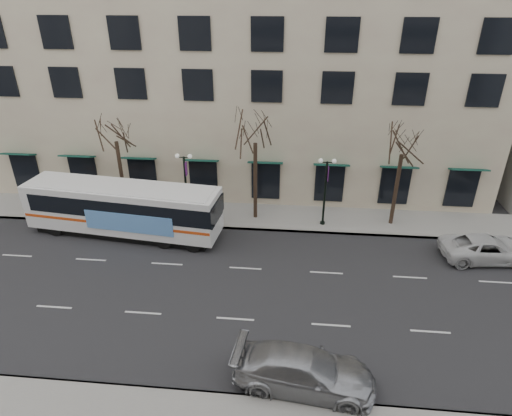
# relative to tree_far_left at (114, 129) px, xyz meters

# --- Properties ---
(ground) EXTENTS (160.00, 160.00, 0.00)m
(ground) POSITION_rel_tree_far_left_xyz_m (10.00, -8.80, -6.70)
(ground) COLOR black
(ground) RESTS_ON ground
(sidewalk_far) EXTENTS (80.00, 4.00, 0.15)m
(sidewalk_far) POSITION_rel_tree_far_left_xyz_m (15.00, 0.20, -6.62)
(sidewalk_far) COLOR gray
(sidewalk_far) RESTS_ON ground
(building_hotel) EXTENTS (40.00, 20.00, 24.00)m
(building_hotel) POSITION_rel_tree_far_left_xyz_m (8.00, 12.20, 5.30)
(building_hotel) COLOR #C3AE95
(building_hotel) RESTS_ON ground
(tree_far_left) EXTENTS (3.60, 3.60, 8.34)m
(tree_far_left) POSITION_rel_tree_far_left_xyz_m (0.00, 0.00, 0.00)
(tree_far_left) COLOR black
(tree_far_left) RESTS_ON ground
(tree_far_mid) EXTENTS (3.60, 3.60, 8.55)m
(tree_far_mid) POSITION_rel_tree_far_left_xyz_m (10.00, 0.00, 0.21)
(tree_far_mid) COLOR black
(tree_far_mid) RESTS_ON ground
(tree_far_right) EXTENTS (3.60, 3.60, 8.06)m
(tree_far_right) POSITION_rel_tree_far_left_xyz_m (20.00, 0.00, -0.28)
(tree_far_right) COLOR black
(tree_far_right) RESTS_ON ground
(lamp_post_left) EXTENTS (1.22, 0.45, 5.21)m
(lamp_post_left) POSITION_rel_tree_far_left_xyz_m (5.01, -0.60, -3.75)
(lamp_post_left) COLOR black
(lamp_post_left) RESTS_ON ground
(lamp_post_right) EXTENTS (1.22, 0.45, 5.21)m
(lamp_post_right) POSITION_rel_tree_far_left_xyz_m (15.01, -0.60, -3.75)
(lamp_post_right) COLOR black
(lamp_post_right) RESTS_ON ground
(city_bus) EXTENTS (13.83, 4.48, 3.68)m
(city_bus) POSITION_rel_tree_far_left_xyz_m (1.19, -3.02, -4.69)
(city_bus) COLOR white
(city_bus) RESTS_ON ground
(silver_car) EXTENTS (6.39, 3.17, 1.78)m
(silver_car) POSITION_rel_tree_far_left_xyz_m (13.54, -15.00, -5.81)
(silver_car) COLOR #9C9EA3
(silver_car) RESTS_ON ground
(white_pickup) EXTENTS (5.87, 3.11, 1.57)m
(white_pickup) POSITION_rel_tree_far_left_xyz_m (25.19, -4.00, -5.91)
(white_pickup) COLOR silver
(white_pickup) RESTS_ON ground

